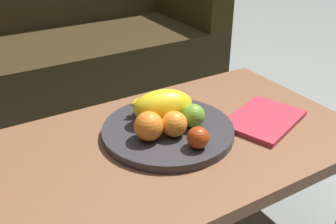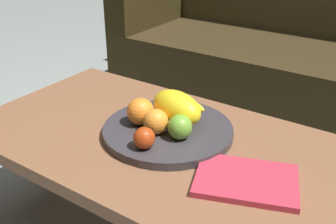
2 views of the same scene
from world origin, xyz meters
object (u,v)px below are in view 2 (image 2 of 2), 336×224
(melon_large_front, at_px, (177,108))
(apple_left, at_px, (144,138))
(apple_front, at_px, (180,127))
(banana_bunch, at_px, (184,108))
(fruit_bowl, at_px, (168,130))
(orange_left, at_px, (141,111))
(orange_front, at_px, (156,121))
(couch, at_px, (282,59))
(magazine, at_px, (246,180))
(coffee_table, at_px, (155,148))

(melon_large_front, distance_m, apple_left, 0.17)
(apple_front, bearing_deg, banana_bunch, 117.89)
(fruit_bowl, distance_m, orange_left, 0.10)
(fruit_bowl, xyz_separation_m, apple_front, (0.06, -0.03, 0.05))
(orange_left, bearing_deg, apple_front, -2.07)
(orange_front, distance_m, banana_bunch, 0.13)
(couch, xyz_separation_m, orange_left, (-0.05, -1.13, 0.15))
(apple_front, bearing_deg, magazine, -13.88)
(apple_front, bearing_deg, couch, 94.96)
(couch, bearing_deg, coffee_table, -89.42)
(fruit_bowl, bearing_deg, coffee_table, -122.66)
(couch, height_order, orange_front, couch)
(fruit_bowl, relative_size, orange_front, 5.27)
(couch, distance_m, apple_left, 1.24)
(melon_large_front, bearing_deg, couch, 92.13)
(melon_large_front, height_order, apple_front, melon_large_front)
(couch, bearing_deg, melon_large_front, -87.87)
(melon_large_front, height_order, banana_bunch, melon_large_front)
(orange_front, bearing_deg, magazine, -7.99)
(fruit_bowl, height_order, banana_bunch, banana_bunch)
(orange_front, height_order, magazine, orange_front)
(apple_front, relative_size, banana_bunch, 0.44)
(melon_large_front, relative_size, orange_front, 2.44)
(coffee_table, xyz_separation_m, fruit_bowl, (0.02, 0.04, 0.05))
(orange_left, height_order, banana_bunch, orange_left)
(orange_front, bearing_deg, couch, 91.23)
(orange_front, bearing_deg, coffee_table, 133.22)
(coffee_table, relative_size, melon_large_front, 6.30)
(couch, height_order, fruit_bowl, couch)
(couch, xyz_separation_m, fruit_bowl, (0.03, -1.10, 0.10))
(melon_large_front, bearing_deg, apple_front, -50.90)
(banana_bunch, bearing_deg, coffee_table, -102.48)
(fruit_bowl, relative_size, melon_large_front, 2.17)
(melon_large_front, xyz_separation_m, magazine, (0.29, -0.13, -0.07))
(apple_left, xyz_separation_m, banana_bunch, (-0.01, 0.22, 0.00))
(orange_front, bearing_deg, melon_large_front, 80.40)
(coffee_table, xyz_separation_m, apple_left, (0.04, -0.10, 0.10))
(orange_left, distance_m, apple_left, 0.14)
(fruit_bowl, xyz_separation_m, orange_front, (-0.01, -0.05, 0.05))
(coffee_table, bearing_deg, magazine, -10.11)
(coffee_table, relative_size, apple_left, 18.71)
(couch, bearing_deg, orange_front, -88.77)
(coffee_table, xyz_separation_m, orange_front, (0.01, -0.01, 0.10))
(coffee_table, relative_size, orange_left, 13.75)
(coffee_table, relative_size, couch, 0.67)
(apple_front, bearing_deg, coffee_table, -179.69)
(apple_front, distance_m, magazine, 0.25)
(coffee_table, relative_size, banana_bunch, 7.01)
(banana_bunch, relative_size, magazine, 0.65)
(couch, distance_m, fruit_bowl, 1.10)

